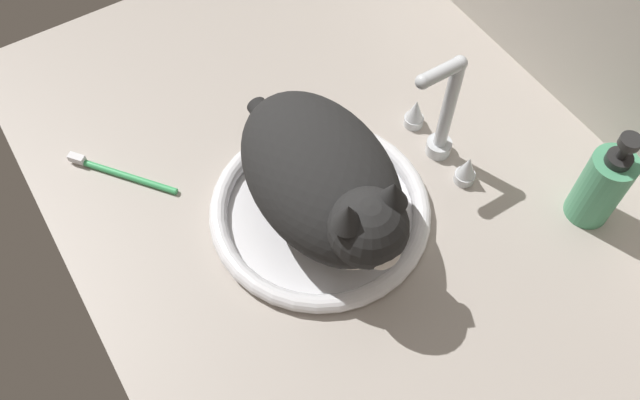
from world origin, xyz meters
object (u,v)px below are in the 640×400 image
object	(u,v)px
sink_basin	(320,210)
toothbrush	(120,173)
cat	(327,185)
faucet	(443,121)
soap_pump_bottle	(601,186)

from	to	relation	value
sink_basin	toothbrush	size ratio (longest dim) A/B	2.15
cat	toothbrush	distance (cm)	34.53
faucet	cat	world-z (taller)	cat
faucet	soap_pump_bottle	xyz separation A→B (cm)	(20.68, 12.42, -1.03)
toothbrush	sink_basin	bearing A→B (deg)	45.07
sink_basin	cat	bearing A→B (deg)	-2.40
cat	faucet	bearing A→B (deg)	95.28
toothbrush	cat	bearing A→B (deg)	42.51
cat	toothbrush	size ratio (longest dim) A/B	2.49
sink_basin	toothbrush	bearing A→B (deg)	-134.93
faucet	cat	xyz separation A→B (cm)	(2.00, -21.62, 2.82)
faucet	soap_pump_bottle	size ratio (longest dim) A/B	1.18
cat	soap_pump_bottle	size ratio (longest dim) A/B	2.15
sink_basin	faucet	xyz separation A→B (cm)	(0.00, 21.54, 6.62)
cat	toothbrush	bearing A→B (deg)	-137.49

